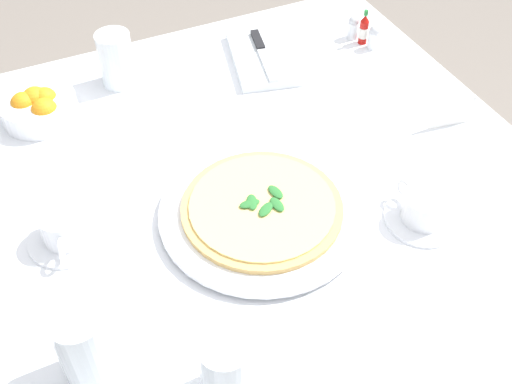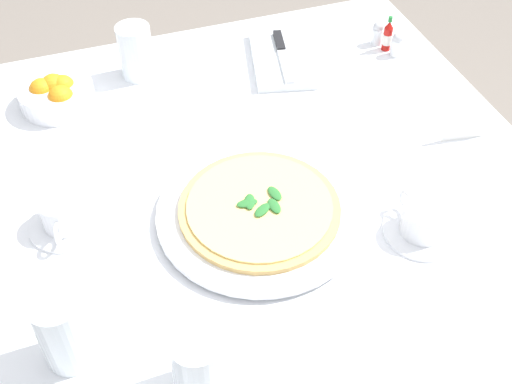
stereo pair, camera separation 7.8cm
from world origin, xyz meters
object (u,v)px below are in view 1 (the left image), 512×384
Objects in this scene: salt_shaker at (374,38)px; coffee_cup_left_edge at (424,209)px; menu_card at (452,113)px; water_glass_right_edge at (86,350)px; pizza at (262,207)px; water_glass_back_corner at (226,371)px; hot_sauce_bottle at (364,30)px; pizza_plate at (262,213)px; coffee_cup_near_right at (64,228)px; napkin_folded at (262,57)px; pepper_shaker at (353,28)px; citrus_bowl at (39,107)px; dinner_knife at (263,53)px; water_glass_near_left at (117,63)px.

coffee_cup_left_edge is at bearing -23.23° from salt_shaker.
water_glass_right_edge is at bearing 24.81° from menu_card.
water_glass_back_corner reaches higher than pizza.
hot_sauce_bottle is at bearing 131.61° from pizza.
pizza_plate is 0.45m from menu_card.
coffee_cup_near_right reaches higher than napkin_folded.
pepper_shaker is at bearing 138.34° from water_glass_back_corner.
salt_shaker is at bearing 84.98° from citrus_bowl.
hot_sauce_bottle is 0.03m from salt_shaker.
hot_sauce_bottle is (0.03, 0.24, 0.01)m from dinner_knife.
coffee_cup_left_edge is 0.58m from water_glass_right_edge.
water_glass_right_edge is 0.80m from napkin_folded.
pepper_shaker is 0.36m from menu_card.
dinner_knife is 3.46× the size of pepper_shaker.
citrus_bowl is 0.72m from pepper_shaker.
water_glass_back_corner is at bearing -43.30° from hot_sauce_bottle.
citrus_bowl is at bearing -95.02° from salt_shaker.
pizza is 1.12× the size of napkin_folded.
pizza_plate is 2.66× the size of coffee_cup_left_edge.
hot_sauce_bottle is at bearing 125.40° from water_glass_right_edge.
citrus_bowl is (-0.01, -0.49, 0.02)m from napkin_folded.
menu_card is (0.33, -0.00, -0.00)m from hot_sauce_bottle.
pizza is 2.13× the size of water_glass_right_edge.
coffee_cup_left_edge is (0.12, 0.24, 0.01)m from pizza_plate.
coffee_cup_near_right is at bearing -4.63° from citrus_bowl.
pizza is 4.88× the size of pepper_shaker.
pizza is 3.07× the size of menu_card.
hot_sauce_bottle is (0.09, 0.55, -0.02)m from water_glass_near_left.
water_glass_near_left reaches higher than napkin_folded.
menu_card is at bearing 133.24° from coffee_cup_left_edge.
coffee_cup_near_right is 1.16× the size of water_glass_back_corner.
pizza_plate is 3.00× the size of water_glass_near_left.
coffee_cup_left_edge reaches higher than napkin_folded.
water_glass_near_left is (-0.39, 0.20, 0.02)m from coffee_cup_near_right.
water_glass_back_corner reaches higher than pepper_shaker.
water_glass_right_edge is 0.81m from menu_card.
menu_card is at bearing -2.00° from salt_shaker.
pepper_shaker is (0.00, 0.23, 0.02)m from napkin_folded.
napkin_folded is 0.26m from salt_shaker.
coffee_cup_left_edge reaches higher than pizza.
water_glass_right_edge reaches higher than napkin_folded.
water_glass_near_left is at bearing 152.19° from coffee_cup_near_right.
hot_sauce_bottle is at bearing 81.12° from water_glass_near_left.
pepper_shaker is at bearing 89.28° from citrus_bowl.
citrus_bowl is 0.81m from menu_card.
pizza reaches higher than dinner_knife.
water_glass_back_corner reaches higher than hot_sauce_bottle.
napkin_folded is at bearing -90.37° from pepper_shaker.
pepper_shaker is (-0.58, 0.77, -0.03)m from water_glass_right_edge.
hot_sauce_bottle is at bearing 87.10° from citrus_bowl.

